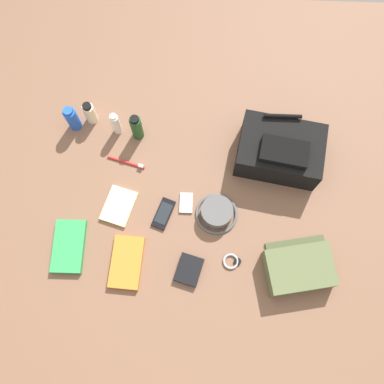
{
  "coord_description": "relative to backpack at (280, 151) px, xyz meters",
  "views": [
    {
      "loc": [
        0.02,
        -0.51,
        1.58
      ],
      "look_at": [
        0.0,
        0.0,
        0.04
      ],
      "focal_mm": 38.31,
      "sensor_mm": 36.0,
      "label": 1
    }
  ],
  "objects": [
    {
      "name": "toothpaste_tube",
      "position": [
        -0.67,
        0.1,
        -0.01
      ],
      "size": [
        0.04,
        0.04,
        0.13
      ],
      "color": "white",
      "rests_on": "ground_plane"
    },
    {
      "name": "shampoo_bottle",
      "position": [
        -0.59,
        0.08,
        -0.0
      ],
      "size": [
        0.05,
        0.05,
        0.14
      ],
      "color": "#19471E",
      "rests_on": "ground_plane"
    },
    {
      "name": "wristwatch",
      "position": [
        -0.18,
        -0.44,
        -0.07
      ],
      "size": [
        0.07,
        0.06,
        0.01
      ],
      "color": "#99999E",
      "rests_on": "ground_plane"
    },
    {
      "name": "lotion_bottle",
      "position": [
        -0.79,
        0.15,
        -0.02
      ],
      "size": [
        0.05,
        0.05,
        0.12
      ],
      "color": "beige",
      "rests_on": "ground_plane"
    },
    {
      "name": "paperback_novel",
      "position": [
        -0.82,
        -0.41,
        -0.06
      ],
      "size": [
        0.12,
        0.21,
        0.03
      ],
      "color": "#2D934C",
      "rests_on": "ground_plane"
    },
    {
      "name": "media_player",
      "position": [
        -0.37,
        -0.21,
        -0.07
      ],
      "size": [
        0.05,
        0.08,
        0.01
      ],
      "color": "#B7B7BC",
      "rests_on": "ground_plane"
    },
    {
      "name": "travel_guidebook",
      "position": [
        -0.59,
        -0.46,
        -0.06
      ],
      "size": [
        0.13,
        0.21,
        0.02
      ],
      "color": "orange",
      "rests_on": "ground_plane"
    },
    {
      "name": "backpack",
      "position": [
        0.0,
        0.0,
        0.0
      ],
      "size": [
        0.37,
        0.29,
        0.17
      ],
      "color": "black",
      "rests_on": "ground_plane"
    },
    {
      "name": "toiletry_pouch",
      "position": [
        0.06,
        -0.46,
        -0.03
      ],
      "size": [
        0.27,
        0.25,
        0.08
      ],
      "color": "#56603D",
      "rests_on": "ground_plane"
    },
    {
      "name": "toothbrush",
      "position": [
        -0.62,
        -0.05,
        -0.07
      ],
      "size": [
        0.16,
        0.05,
        0.02
      ],
      "color": "red",
      "rests_on": "ground_plane"
    },
    {
      "name": "deodorant_spray",
      "position": [
        -0.86,
        0.12,
        -0.01
      ],
      "size": [
        0.05,
        0.05,
        0.13
      ],
      "color": "blue",
      "rests_on": "ground_plane"
    },
    {
      "name": "wallet",
      "position": [
        -0.34,
        -0.48,
        -0.06
      ],
      "size": [
        0.12,
        0.13,
        0.02
      ],
      "primitive_type": "cube",
      "rotation": [
        0.0,
        0.0,
        -0.27
      ],
      "color": "black",
      "rests_on": "ground_plane"
    },
    {
      "name": "ground_plane",
      "position": [
        -0.35,
        -0.18,
        -0.09
      ],
      "size": [
        2.64,
        2.02,
        0.02
      ],
      "primitive_type": "cube",
      "color": "brown",
      "rests_on": "ground"
    },
    {
      "name": "cell_phone",
      "position": [
        -0.46,
        -0.26,
        -0.07
      ],
      "size": [
        0.1,
        0.14,
        0.01
      ],
      "color": "black",
      "rests_on": "ground_plane"
    },
    {
      "name": "notepad",
      "position": [
        -0.64,
        -0.24,
        -0.07
      ],
      "size": [
        0.15,
        0.17,
        0.02
      ],
      "primitive_type": "cube",
      "rotation": [
        0.0,
        0.0,
        -0.28
      ],
      "color": "beige",
      "rests_on": "ground_plane"
    },
    {
      "name": "bucket_hat",
      "position": [
        -0.25,
        -0.25,
        -0.05
      ],
      "size": [
        0.17,
        0.17,
        0.06
      ],
      "color": "#545454",
      "rests_on": "ground_plane"
    }
  ]
}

